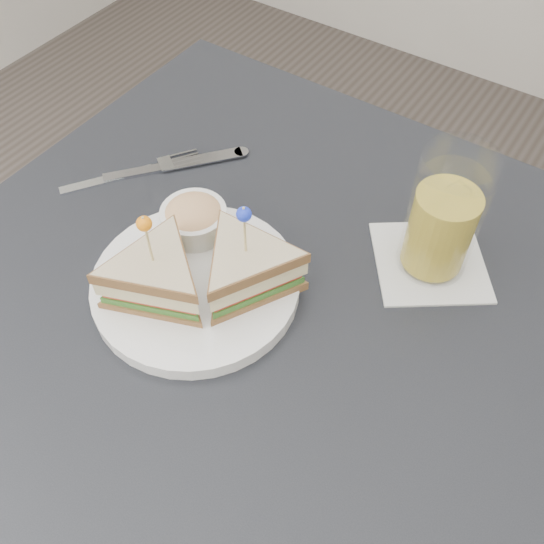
{
  "coord_description": "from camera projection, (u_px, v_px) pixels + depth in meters",
  "views": [
    {
      "loc": [
        0.24,
        -0.33,
        1.31
      ],
      "look_at": [
        0.01,
        0.01,
        0.8
      ],
      "focal_mm": 40.0,
      "sensor_mm": 36.0,
      "label": 1
    }
  ],
  "objects": [
    {
      "name": "plate_meal",
      "position": [
        200.0,
        269.0,
        0.67
      ],
      "size": [
        0.28,
        0.27,
        0.14
      ],
      "rotation": [
        0.0,
        0.0,
        -0.16
      ],
      "color": "white",
      "rests_on": "table"
    },
    {
      "name": "cutlery_fork",
      "position": [
        138.0,
        171.0,
        0.82
      ],
      "size": [
        0.13,
        0.17,
        0.01
      ],
      "rotation": [
        0.0,
        0.0,
        -0.6
      ],
      "color": "white",
      "rests_on": "table"
    },
    {
      "name": "ground_plane",
      "position": [
        265.0,
        510.0,
        1.28
      ],
      "size": [
        3.5,
        3.5,
        0.0
      ],
      "primitive_type": "plane",
      "color": "#3F3833"
    },
    {
      "name": "table",
      "position": [
        261.0,
        337.0,
        0.75
      ],
      "size": [
        0.8,
        0.8,
        0.75
      ],
      "color": "black",
      "rests_on": "ground"
    },
    {
      "name": "drink_set",
      "position": [
        443.0,
        221.0,
        0.67
      ],
      "size": [
        0.18,
        0.18,
        0.16
      ],
      "rotation": [
        0.0,
        0.0,
        0.63
      ],
      "color": "silver",
      "rests_on": "table"
    },
    {
      "name": "cutlery_knife",
      "position": [
        170.0,
        166.0,
        0.83
      ],
      "size": [
        0.14,
        0.17,
        0.01
      ],
      "rotation": [
        0.0,
        0.0,
        -0.7
      ],
      "color": "#B7BBC3",
      "rests_on": "table"
    }
  ]
}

